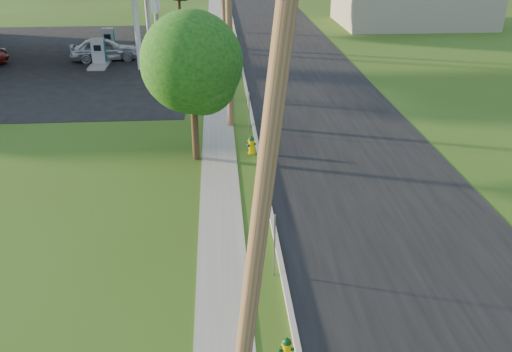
{
  "coord_description": "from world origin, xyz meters",
  "views": [
    {
      "loc": [
        -1.22,
        -8.76,
        9.37
      ],
      "look_at": [
        0.0,
        8.0,
        1.4
      ],
      "focal_mm": 38.0,
      "sensor_mm": 36.0,
      "label": 1
    }
  ],
  "objects_px": {
    "hydrant_mid": "(251,145)",
    "hydrant_far": "(236,71)",
    "fuel_pump_ne": "(99,56)",
    "car_silver": "(104,49)",
    "utility_pole_near": "(259,223)",
    "tree_verge": "(194,67)",
    "fuel_pump_se": "(109,44)",
    "hydrant_near": "(287,350)",
    "utility_pole_mid": "(229,25)"
  },
  "relations": [
    {
      "from": "utility_pole_mid",
      "to": "fuel_pump_ne",
      "type": "height_order",
      "value": "utility_pole_mid"
    },
    {
      "from": "utility_pole_mid",
      "to": "car_silver",
      "type": "bearing_deg",
      "value": 121.05
    },
    {
      "from": "fuel_pump_se",
      "to": "hydrant_near",
      "type": "height_order",
      "value": "fuel_pump_se"
    },
    {
      "from": "fuel_pump_ne",
      "to": "fuel_pump_se",
      "type": "distance_m",
      "value": 4.0
    },
    {
      "from": "fuel_pump_ne",
      "to": "car_silver",
      "type": "height_order",
      "value": "fuel_pump_ne"
    },
    {
      "from": "utility_pole_near",
      "to": "fuel_pump_se",
      "type": "relative_size",
      "value": 2.96
    },
    {
      "from": "hydrant_near",
      "to": "hydrant_mid",
      "type": "relative_size",
      "value": 0.83
    },
    {
      "from": "utility_pole_mid",
      "to": "hydrant_far",
      "type": "xyz_separation_m",
      "value": [
        0.62,
        9.14,
        -4.56
      ]
    },
    {
      "from": "tree_verge",
      "to": "hydrant_far",
      "type": "height_order",
      "value": "tree_verge"
    },
    {
      "from": "hydrant_far",
      "to": "car_silver",
      "type": "distance_m",
      "value": 10.9
    },
    {
      "from": "utility_pole_mid",
      "to": "car_silver",
      "type": "relative_size",
      "value": 2.02
    },
    {
      "from": "hydrant_near",
      "to": "utility_pole_mid",
      "type": "bearing_deg",
      "value": 92.79
    },
    {
      "from": "utility_pole_mid",
      "to": "hydrant_far",
      "type": "relative_size",
      "value": 12.08
    },
    {
      "from": "hydrant_near",
      "to": "hydrant_far",
      "type": "relative_size",
      "value": 0.85
    },
    {
      "from": "hydrant_mid",
      "to": "hydrant_far",
      "type": "distance_m",
      "value": 12.86
    },
    {
      "from": "utility_pole_mid",
      "to": "car_silver",
      "type": "height_order",
      "value": "utility_pole_mid"
    },
    {
      "from": "fuel_pump_se",
      "to": "utility_pole_mid",
      "type": "bearing_deg",
      "value": -62.37
    },
    {
      "from": "hydrant_far",
      "to": "car_silver",
      "type": "xyz_separation_m",
      "value": [
        -9.42,
        5.47,
        0.43
      ]
    },
    {
      "from": "hydrant_far",
      "to": "fuel_pump_se",
      "type": "bearing_deg",
      "value": 140.49
    },
    {
      "from": "tree_verge",
      "to": "hydrant_mid",
      "type": "height_order",
      "value": "tree_verge"
    },
    {
      "from": "fuel_pump_se",
      "to": "fuel_pump_ne",
      "type": "bearing_deg",
      "value": -90.0
    },
    {
      "from": "hydrant_far",
      "to": "hydrant_mid",
      "type": "bearing_deg",
      "value": -89.31
    },
    {
      "from": "fuel_pump_ne",
      "to": "car_silver",
      "type": "relative_size",
      "value": 0.66
    },
    {
      "from": "tree_verge",
      "to": "hydrant_far",
      "type": "xyz_separation_m",
      "value": [
        2.16,
        13.32,
        -3.64
      ]
    },
    {
      "from": "hydrant_far",
      "to": "utility_pole_mid",
      "type": "bearing_deg",
      "value": -93.91
    },
    {
      "from": "hydrant_far",
      "to": "car_silver",
      "type": "height_order",
      "value": "car_silver"
    },
    {
      "from": "utility_pole_near",
      "to": "car_silver",
      "type": "height_order",
      "value": "utility_pole_near"
    },
    {
      "from": "fuel_pump_se",
      "to": "car_silver",
      "type": "relative_size",
      "value": 0.66
    },
    {
      "from": "hydrant_mid",
      "to": "hydrant_far",
      "type": "xyz_separation_m",
      "value": [
        -0.16,
        12.86,
        -0.01
      ]
    },
    {
      "from": "car_silver",
      "to": "fuel_pump_ne",
      "type": "bearing_deg",
      "value": 166.38
    },
    {
      "from": "fuel_pump_se",
      "to": "hydrant_near",
      "type": "relative_size",
      "value": 4.66
    },
    {
      "from": "fuel_pump_se",
      "to": "tree_verge",
      "type": "bearing_deg",
      "value": -70.81
    },
    {
      "from": "utility_pole_near",
      "to": "fuel_pump_ne",
      "type": "relative_size",
      "value": 2.96
    },
    {
      "from": "fuel_pump_ne",
      "to": "hydrant_near",
      "type": "bearing_deg",
      "value": -71.65
    },
    {
      "from": "fuel_pump_ne",
      "to": "tree_verge",
      "type": "bearing_deg",
      "value": -66.78
    },
    {
      "from": "utility_pole_mid",
      "to": "hydrant_mid",
      "type": "distance_m",
      "value": 5.93
    },
    {
      "from": "hydrant_far",
      "to": "car_silver",
      "type": "relative_size",
      "value": 0.17
    },
    {
      "from": "utility_pole_near",
      "to": "tree_verge",
      "type": "xyz_separation_m",
      "value": [
        -1.53,
        13.83,
        -0.77
      ]
    },
    {
      "from": "utility_pole_near",
      "to": "fuel_pump_se",
      "type": "height_order",
      "value": "utility_pole_near"
    },
    {
      "from": "hydrant_near",
      "to": "hydrant_mid",
      "type": "height_order",
      "value": "hydrant_mid"
    },
    {
      "from": "fuel_pump_se",
      "to": "hydrant_near",
      "type": "distance_m",
      "value": 34.6
    },
    {
      "from": "hydrant_near",
      "to": "fuel_pump_se",
      "type": "bearing_deg",
      "value": 106.27
    },
    {
      "from": "car_silver",
      "to": "hydrant_near",
      "type": "bearing_deg",
      "value": -172.68
    },
    {
      "from": "tree_verge",
      "to": "hydrant_mid",
      "type": "bearing_deg",
      "value": 11.22
    },
    {
      "from": "hydrant_near",
      "to": "fuel_pump_ne",
      "type": "bearing_deg",
      "value": 108.35
    },
    {
      "from": "utility_pole_near",
      "to": "tree_verge",
      "type": "bearing_deg",
      "value": 96.32
    },
    {
      "from": "utility_pole_near",
      "to": "hydrant_mid",
      "type": "height_order",
      "value": "utility_pole_near"
    },
    {
      "from": "fuel_pump_se",
      "to": "car_silver",
      "type": "distance_m",
      "value": 2.39
    },
    {
      "from": "fuel_pump_ne",
      "to": "hydrant_mid",
      "type": "relative_size",
      "value": 3.87
    },
    {
      "from": "fuel_pump_ne",
      "to": "car_silver",
      "type": "xyz_separation_m",
      "value": [
        0.1,
        1.61,
        0.11
      ]
    }
  ]
}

